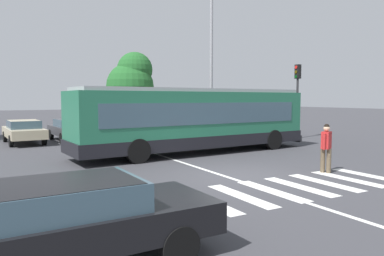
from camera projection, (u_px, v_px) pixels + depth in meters
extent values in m
plane|color=#3D3D42|center=(238.00, 175.00, 12.58)|extent=(160.00, 160.00, 0.00)
cylinder|color=black|center=(243.00, 136.00, 20.89)|extent=(1.02, 0.36, 1.00)
cylinder|color=black|center=(273.00, 140.00, 18.93)|extent=(1.02, 0.36, 1.00)
cylinder|color=black|center=(116.00, 145.00, 16.80)|extent=(1.02, 0.36, 1.00)
cylinder|color=black|center=(138.00, 151.00, 14.84)|extent=(1.02, 0.36, 1.00)
cube|color=#236B4C|center=(195.00, 119.00, 17.65)|extent=(11.90, 3.32, 2.55)
cube|color=black|center=(195.00, 140.00, 17.73)|extent=(12.02, 3.35, 0.55)
cube|color=#3D5666|center=(195.00, 113.00, 17.62)|extent=(10.49, 3.27, 0.96)
cube|color=#3D5666|center=(282.00, 112.00, 20.82)|extent=(0.19, 2.24, 1.63)
cube|color=black|center=(283.00, 96.00, 20.75)|extent=(0.19, 1.94, 0.28)
cube|color=#99999E|center=(195.00, 90.00, 17.54)|extent=(11.41, 3.08, 0.16)
cube|color=#28282B|center=(283.00, 137.00, 21.00)|extent=(0.29, 2.55, 0.36)
cylinder|color=brown|center=(323.00, 160.00, 13.04)|extent=(0.16, 0.16, 0.85)
cylinder|color=brown|center=(329.00, 161.00, 12.92)|extent=(0.16, 0.16, 0.85)
cube|color=#B22323|center=(326.00, 140.00, 12.92)|extent=(0.47, 0.40, 0.60)
cylinder|color=#B22323|center=(324.00, 142.00, 12.73)|extent=(0.10, 0.10, 0.55)
cylinder|color=#B22323|center=(328.00, 140.00, 13.12)|extent=(0.10, 0.10, 0.55)
sphere|color=tan|center=(327.00, 128.00, 12.89)|extent=(0.22, 0.22, 0.22)
sphere|color=black|center=(327.00, 127.00, 12.88)|extent=(0.19, 0.19, 0.19)
cylinder|color=black|center=(138.00, 216.00, 7.19)|extent=(0.65, 0.22, 0.64)
cylinder|color=black|center=(179.00, 245.00, 5.76)|extent=(0.65, 0.22, 0.64)
cube|color=black|center=(74.00, 225.00, 5.74)|extent=(4.55, 1.94, 0.52)
cube|color=#3D5666|center=(68.00, 196.00, 5.65)|extent=(2.20, 1.66, 0.44)
cube|color=black|center=(67.00, 184.00, 5.64)|extent=(2.02, 1.58, 0.09)
cylinder|color=black|center=(5.00, 137.00, 22.17)|extent=(0.24, 0.65, 0.64)
cylinder|color=black|center=(35.00, 135.00, 23.08)|extent=(0.24, 0.65, 0.64)
cylinder|color=black|center=(11.00, 141.00, 19.84)|extent=(0.24, 0.65, 0.64)
cylinder|color=black|center=(44.00, 139.00, 20.74)|extent=(0.24, 0.65, 0.64)
cube|color=#C6B793|center=(24.00, 132.00, 21.43)|extent=(2.09, 4.60, 0.52)
cube|color=#3D5666|center=(24.00, 124.00, 21.32)|extent=(1.73, 2.25, 0.44)
cube|color=#C6B793|center=(24.00, 121.00, 21.30)|extent=(1.65, 2.07, 0.09)
cylinder|color=black|center=(51.00, 134.00, 23.52)|extent=(0.24, 0.65, 0.64)
cylinder|color=black|center=(78.00, 133.00, 24.43)|extent=(0.24, 0.65, 0.64)
cylinder|color=black|center=(62.00, 138.00, 21.18)|extent=(0.24, 0.65, 0.64)
cylinder|color=black|center=(91.00, 137.00, 22.09)|extent=(0.24, 0.65, 0.64)
cube|color=#38383D|center=(70.00, 130.00, 22.78)|extent=(2.11, 4.61, 0.52)
cube|color=#3D5666|center=(71.00, 123.00, 22.67)|extent=(1.74, 2.26, 0.44)
cube|color=#38383D|center=(70.00, 120.00, 22.65)|extent=(1.65, 2.07, 0.09)
cylinder|color=black|center=(97.00, 133.00, 24.84)|extent=(0.20, 0.64, 0.64)
cylinder|color=black|center=(121.00, 131.00, 25.66)|extent=(0.20, 0.64, 0.64)
cylinder|color=black|center=(109.00, 136.00, 22.42)|extent=(0.20, 0.64, 0.64)
cylinder|color=black|center=(135.00, 135.00, 23.25)|extent=(0.20, 0.64, 0.64)
cube|color=#234293|center=(115.00, 129.00, 24.02)|extent=(1.85, 4.51, 0.52)
cube|color=#3D5666|center=(116.00, 121.00, 23.90)|extent=(1.62, 2.17, 0.44)
cube|color=#234293|center=(116.00, 119.00, 23.88)|extent=(1.54, 1.99, 0.09)
cylinder|color=black|center=(134.00, 131.00, 26.29)|extent=(0.22, 0.64, 0.64)
cylinder|color=black|center=(156.00, 130.00, 27.14)|extent=(0.22, 0.64, 0.64)
cylinder|color=black|center=(151.00, 134.00, 23.90)|extent=(0.22, 0.64, 0.64)
cylinder|color=black|center=(174.00, 133.00, 24.75)|extent=(0.22, 0.64, 0.64)
cube|color=white|center=(153.00, 127.00, 25.49)|extent=(1.93, 4.54, 0.52)
cube|color=#3D5666|center=(154.00, 120.00, 25.38)|extent=(1.66, 2.20, 0.44)
cube|color=white|center=(154.00, 117.00, 25.36)|extent=(1.58, 2.02, 0.09)
cylinder|color=black|center=(166.00, 129.00, 27.87)|extent=(0.24, 0.65, 0.64)
cylinder|color=black|center=(185.00, 128.00, 28.77)|extent=(0.24, 0.65, 0.64)
cylinder|color=black|center=(186.00, 132.00, 25.53)|extent=(0.24, 0.65, 0.64)
cylinder|color=black|center=(206.00, 130.00, 26.43)|extent=(0.24, 0.65, 0.64)
cube|color=#AD1E1E|center=(186.00, 125.00, 27.13)|extent=(2.09, 4.60, 0.52)
cube|color=#3D5666|center=(186.00, 119.00, 27.01)|extent=(1.73, 2.25, 0.44)
cube|color=#AD1E1E|center=(186.00, 116.00, 27.00)|extent=(1.65, 2.07, 0.09)
cylinder|color=black|center=(201.00, 128.00, 28.78)|extent=(0.21, 0.64, 0.64)
cylinder|color=black|center=(219.00, 127.00, 29.62)|extent=(0.21, 0.64, 0.64)
cylinder|color=black|center=(221.00, 131.00, 26.38)|extent=(0.21, 0.64, 0.64)
cylinder|color=black|center=(240.00, 130.00, 27.23)|extent=(0.21, 0.64, 0.64)
cube|color=#196B70|center=(220.00, 124.00, 27.98)|extent=(1.91, 4.54, 0.52)
cube|color=#3D5666|center=(221.00, 118.00, 27.86)|extent=(1.65, 2.19, 0.44)
cube|color=#196B70|center=(221.00, 116.00, 27.85)|extent=(1.57, 2.01, 0.09)
cylinder|color=#28282B|center=(297.00, 109.00, 23.96)|extent=(0.14, 0.14, 3.87)
cube|color=black|center=(298.00, 72.00, 23.77)|extent=(0.28, 0.32, 0.90)
cylinder|color=red|center=(296.00, 67.00, 23.67)|extent=(0.04, 0.20, 0.20)
cylinder|color=#463707|center=(296.00, 72.00, 23.69)|extent=(0.04, 0.20, 0.20)
cylinder|color=#093B10|center=(296.00, 77.00, 23.72)|extent=(0.04, 0.20, 0.20)
cylinder|color=#28282B|center=(229.00, 119.00, 25.88)|extent=(0.12, 0.12, 2.30)
cylinder|color=#28282B|center=(278.00, 118.00, 28.06)|extent=(0.12, 0.12, 2.30)
cube|color=slate|center=(249.00, 116.00, 27.57)|extent=(4.29, 0.04, 1.93)
cylinder|color=#2D6670|center=(255.00, 100.00, 26.86)|extent=(4.56, 1.54, 1.54)
cube|color=#4C3823|center=(255.00, 128.00, 27.03)|extent=(3.58, 0.36, 0.08)
cylinder|color=#939399|center=(211.00, 62.00, 24.34)|extent=(0.20, 0.20, 9.97)
cylinder|color=brown|center=(131.00, 117.00, 28.90)|extent=(0.36, 0.36, 2.26)
sphere|color=#236028|center=(130.00, 86.00, 28.71)|extent=(3.66, 3.66, 3.66)
sphere|color=#236028|center=(135.00, 70.00, 28.73)|extent=(2.74, 2.74, 2.74)
cube|color=silver|center=(207.00, 201.00, 9.40)|extent=(0.45, 2.69, 0.01)
cube|color=silver|center=(241.00, 196.00, 9.92)|extent=(0.45, 2.69, 0.01)
cube|color=silver|center=(272.00, 191.00, 10.44)|extent=(0.45, 2.69, 0.01)
cube|color=silver|center=(299.00, 186.00, 10.96)|extent=(0.45, 2.69, 0.01)
cube|color=silver|center=(325.00, 182.00, 11.48)|extent=(0.45, 2.69, 0.01)
cube|color=silver|center=(348.00, 179.00, 12.00)|extent=(0.45, 2.69, 0.01)
cube|color=silver|center=(369.00, 175.00, 12.52)|extent=(0.45, 2.69, 0.01)
cube|color=silver|center=(196.00, 167.00, 14.09)|extent=(0.16, 24.00, 0.01)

